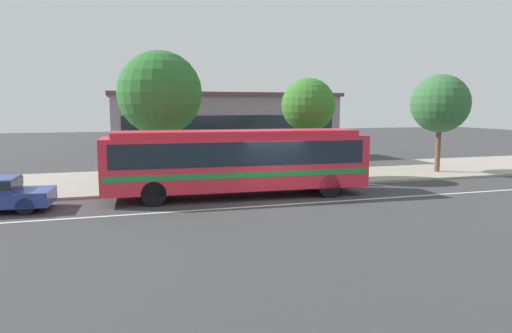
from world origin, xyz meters
name	(u,v)px	position (x,y,z in m)	size (l,w,h in m)	color
ground_plane	(275,201)	(0.00, 0.00, 0.00)	(120.00, 120.00, 0.00)	#38393B
sidewalk_slab	(236,177)	(0.00, 6.68, 0.06)	(60.00, 8.00, 0.12)	#9C9487
lane_stripe_center	(282,205)	(0.00, -0.80, 0.00)	(56.00, 0.16, 0.01)	silver
transit_bus	(238,158)	(-1.27, 1.33, 1.69)	(11.39, 3.01, 2.90)	red
pedestrian_waiting_near_sign	(294,163)	(2.26, 3.57, 1.09)	(0.47, 0.47, 1.66)	#2F2C3D
pedestrian_walking_along_curb	(132,172)	(-5.66, 3.15, 1.04)	(0.36, 0.36, 1.59)	slate
bus_stop_sign	(318,153)	(3.39, 3.29, 1.60)	(0.08, 0.44, 2.30)	gray
street_tree_near_stop	(160,93)	(-4.14, 5.48, 4.57)	(4.15, 4.15, 6.54)	brown
street_tree_mid_block	(308,106)	(3.47, 4.73, 3.98)	(2.84, 2.84, 5.31)	brown
street_tree_far_end	(440,104)	(11.81, 4.79, 4.10)	(3.37, 3.37, 5.68)	brown
station_building	(221,128)	(0.90, 14.45, 2.44)	(15.44, 7.84, 4.86)	gray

